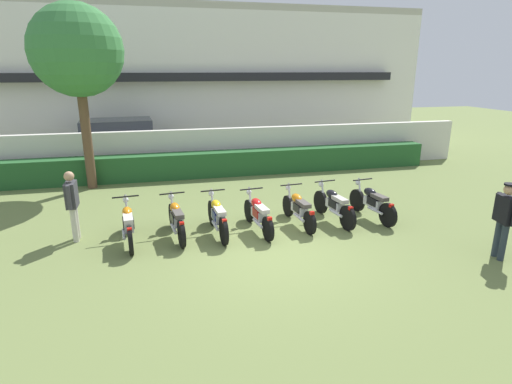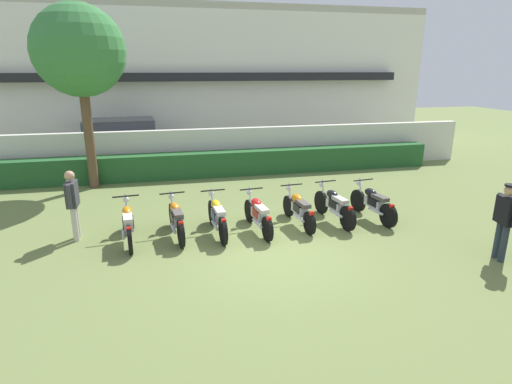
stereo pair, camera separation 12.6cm
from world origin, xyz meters
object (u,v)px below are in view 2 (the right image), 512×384
(motorcycle_in_row_2, at_px, (217,216))
(parked_car, at_px, (125,143))
(motorcycle_in_row_1, at_px, (176,219))
(motorcycle_in_row_3, at_px, (258,214))
(motorcycle_in_row_5, at_px, (334,205))
(inspector_person, at_px, (73,200))
(tree_near_inspector, at_px, (79,52))
(motorcycle_in_row_6, at_px, (373,203))
(motorcycle_in_row_4, at_px, (299,208))
(motorcycle_in_row_0, at_px, (128,223))
(officer_0, at_px, (505,216))

(motorcycle_in_row_2, bearing_deg, parked_car, 14.19)
(motorcycle_in_row_1, distance_m, motorcycle_in_row_3, 1.96)
(motorcycle_in_row_2, height_order, motorcycle_in_row_5, same)
(inspector_person, bearing_deg, tree_near_inspector, 92.85)
(motorcycle_in_row_6, bearing_deg, tree_near_inspector, 49.30)
(motorcycle_in_row_5, bearing_deg, motorcycle_in_row_4, 83.84)
(motorcycle_in_row_0, xyz_separation_m, motorcycle_in_row_1, (1.08, 0.07, -0.00))
(motorcycle_in_row_5, height_order, officer_0, officer_0)
(motorcycle_in_row_2, xyz_separation_m, officer_0, (5.52, -2.70, 0.50))
(motorcycle_in_row_6, relative_size, inspector_person, 1.17)
(parked_car, distance_m, motorcycle_in_row_2, 8.56)
(motorcycle_in_row_0, bearing_deg, motorcycle_in_row_2, -94.71)
(motorcycle_in_row_3, bearing_deg, inspector_person, 77.97)
(motorcycle_in_row_3, xyz_separation_m, officer_0, (4.52, -2.68, 0.51))
(inspector_person, relative_size, officer_0, 1.01)
(tree_near_inspector, xyz_separation_m, motorcycle_in_row_4, (5.55, -4.86, -3.88))
(tree_near_inspector, distance_m, motorcycle_in_row_4, 8.34)
(tree_near_inspector, relative_size, motorcycle_in_row_0, 2.96)
(tree_near_inspector, xyz_separation_m, motorcycle_in_row_6, (7.59, -4.89, -3.87))
(motorcycle_in_row_6, distance_m, inspector_person, 7.39)
(motorcycle_in_row_2, height_order, officer_0, officer_0)
(motorcycle_in_row_1, distance_m, motorcycle_in_row_4, 3.05)
(officer_0, bearing_deg, inspector_person, -8.59)
(motorcycle_in_row_4, height_order, officer_0, officer_0)
(motorcycle_in_row_3, height_order, officer_0, officer_0)
(parked_car, bearing_deg, motorcycle_in_row_5, -58.52)
(motorcycle_in_row_0, xyz_separation_m, officer_0, (7.56, -2.68, 0.50))
(motorcycle_in_row_1, bearing_deg, inspector_person, 74.02)
(parked_car, relative_size, motorcycle_in_row_4, 2.42)
(motorcycle_in_row_1, height_order, motorcycle_in_row_6, same)
(tree_near_inspector, relative_size, inspector_person, 3.51)
(motorcycle_in_row_5, relative_size, inspector_person, 1.21)
(motorcycle_in_row_4, bearing_deg, motorcycle_in_row_5, -93.98)
(tree_near_inspector, xyz_separation_m, motorcycle_in_row_0, (1.43, -5.02, -3.86))
(officer_0, bearing_deg, motorcycle_in_row_0, -8.45)
(officer_0, bearing_deg, motorcycle_in_row_5, -38.12)
(parked_car, distance_m, officer_0, 13.56)
(motorcycle_in_row_1, bearing_deg, motorcycle_in_row_5, -95.14)
(motorcycle_in_row_3, relative_size, inspector_person, 1.17)
(motorcycle_in_row_2, bearing_deg, motorcycle_in_row_4, -90.06)
(parked_car, bearing_deg, motorcycle_in_row_2, -76.04)
(parked_car, xyz_separation_m, motorcycle_in_row_1, (1.68, -8.08, -0.48))
(motorcycle_in_row_3, bearing_deg, motorcycle_in_row_4, -87.52)
(motorcycle_in_row_4, distance_m, motorcycle_in_row_5, 0.97)
(parked_car, distance_m, motorcycle_in_row_3, 8.94)
(motorcycle_in_row_2, bearing_deg, motorcycle_in_row_0, 86.92)
(motorcycle_in_row_2, relative_size, motorcycle_in_row_5, 0.98)
(inspector_person, bearing_deg, motorcycle_in_row_2, -7.47)
(motorcycle_in_row_3, distance_m, officer_0, 5.28)
(motorcycle_in_row_1, xyz_separation_m, motorcycle_in_row_2, (0.96, -0.05, 0.01))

